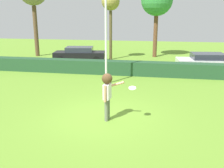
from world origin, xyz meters
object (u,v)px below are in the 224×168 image
Objects in this scene: maple_tree at (111,3)px; lamppost at (106,23)px; person at (107,90)px; parked_car_white at (207,61)px; frisbee at (132,88)px; parked_car_black at (80,54)px; birch_tree at (157,1)px.

lamppost is at bearing -81.18° from maple_tree.
lamppost reaches higher than person.
parked_car_white is (6.32, 4.74, -2.73)m from lamppost.
maple_tree is (-2.38, 13.37, 3.56)m from person.
maple_tree reaches higher than frisbee.
lamppost is 1.08× the size of maple_tree.
parked_car_white is (9.96, -1.87, 0.00)m from parked_car_black.
birch_tree is (0.49, 15.59, 3.74)m from frisbee.
parked_car_white is at bearing -56.14° from birch_tree.
lamppost is at bearing 111.37° from frisbee.
person reaches higher than parked_car_black.
frisbee is 0.06× the size of parked_car_black.
birch_tree reaches higher than parked_car_white.
lamppost is 8.42m from maple_tree.
maple_tree is (-1.28, 8.22, 1.34)m from lamppost.
parked_car_black is at bearing 169.38° from parked_car_white.
parked_car_black is 0.77× the size of maple_tree.
person is 12.70m from parked_car_black.
maple_tree is at bearing 155.41° from parked_car_white.
parked_car_black is at bearing 115.66° from frisbee.
frisbee reaches higher than parked_car_black.
lamppost reaches higher than maple_tree.
parked_car_black is at bearing 118.83° from lamppost.
person is 14.04m from maple_tree.
person is 11.20m from parked_car_white.
maple_tree is at bearing 34.26° from parked_car_black.
lamppost is 0.95× the size of birch_tree.
birch_tree reaches higher than frisbee.
person is at bearing -117.77° from parked_car_white.
frisbee is at bearing -2.32° from person.
parked_car_white is 8.09m from birch_tree.
frisbee is 0.06× the size of parked_car_white.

